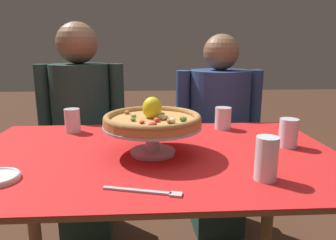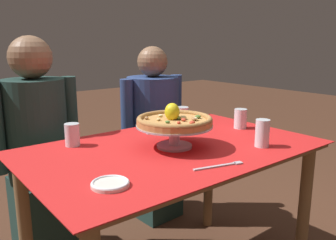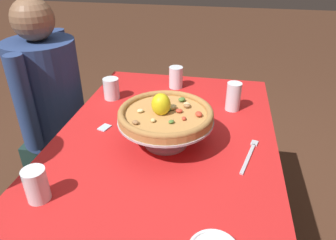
% 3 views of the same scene
% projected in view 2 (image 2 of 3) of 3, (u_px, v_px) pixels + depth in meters
% --- Properties ---
extents(dining_table, '(1.33, 0.84, 0.75)m').
position_uv_depth(dining_table, '(173.00, 169.00, 1.62)').
color(dining_table, olive).
rests_on(dining_table, ground).
extents(pizza_stand, '(0.35, 0.35, 0.11)m').
position_uv_depth(pizza_stand, '(175.00, 131.00, 1.57)').
color(pizza_stand, '#B7B7C1').
rests_on(pizza_stand, dining_table).
extents(pizza, '(0.34, 0.34, 0.10)m').
position_uv_depth(pizza, '(175.00, 120.00, 1.56)').
color(pizza, '#BC8447').
rests_on(pizza, pizza_stand).
extents(water_glass_back_left, '(0.07, 0.07, 0.10)m').
position_uv_depth(water_glass_back_left, '(72.00, 136.00, 1.60)').
color(water_glass_back_left, white).
rests_on(water_glass_back_left, dining_table).
extents(water_glass_side_right, '(0.07, 0.07, 0.11)m').
position_uv_depth(water_glass_side_right, '(240.00, 120.00, 1.92)').
color(water_glass_side_right, white).
rests_on(water_glass_side_right, dining_table).
extents(water_glass_back_right, '(0.07, 0.07, 0.10)m').
position_uv_depth(water_glass_back_right, '(182.00, 117.00, 2.03)').
color(water_glass_back_right, white).
rests_on(water_glass_back_right, dining_table).
extents(water_glass_front_right, '(0.06, 0.06, 0.13)m').
position_uv_depth(water_glass_front_right, '(262.00, 135.00, 1.59)').
color(water_glass_front_right, white).
rests_on(water_glass_front_right, dining_table).
extents(side_plate, '(0.13, 0.13, 0.02)m').
position_uv_depth(side_plate, '(110.00, 184.00, 1.16)').
color(side_plate, silver).
rests_on(side_plate, dining_table).
extents(dinner_fork, '(0.21, 0.07, 0.01)m').
position_uv_depth(dinner_fork, '(221.00, 166.00, 1.34)').
color(dinner_fork, '#B7B7C1').
rests_on(dinner_fork, dining_table).
extents(sugar_packet, '(0.06, 0.05, 0.00)m').
position_uv_depth(sugar_packet, '(151.00, 133.00, 1.83)').
color(sugar_packet, silver).
rests_on(sugar_packet, dining_table).
extents(diner_left, '(0.48, 0.34, 1.25)m').
position_uv_depth(diner_left, '(39.00, 157.00, 1.90)').
color(diner_left, '#1E3833').
rests_on(diner_left, ground).
extents(diner_right, '(0.51, 0.37, 1.19)m').
position_uv_depth(diner_right, '(153.00, 136.00, 2.40)').
color(diner_right, '#1E3833').
rests_on(diner_right, ground).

